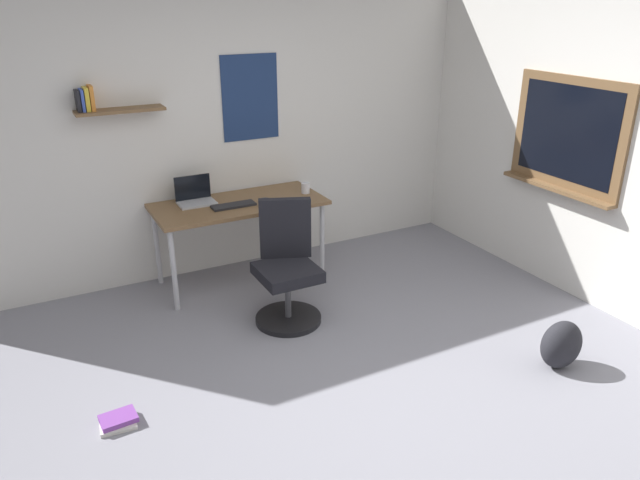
# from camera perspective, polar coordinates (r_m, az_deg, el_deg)

# --- Properties ---
(ground_plane) EXTENTS (5.20, 5.20, 0.00)m
(ground_plane) POSITION_cam_1_polar(r_m,az_deg,el_deg) (3.90, 3.71, -15.54)
(ground_plane) COLOR gray
(ground_plane) RESTS_ON ground
(wall_back) EXTENTS (5.00, 0.30, 2.60)m
(wall_back) POSITION_cam_1_polar(r_m,az_deg,el_deg) (5.42, -9.70, 10.51)
(wall_back) COLOR silver
(wall_back) RESTS_ON ground
(desk) EXTENTS (1.46, 0.68, 0.74)m
(desk) POSITION_cam_1_polar(r_m,az_deg,el_deg) (5.21, -7.78, 2.85)
(desk) COLOR brown
(desk) RESTS_ON ground
(office_chair) EXTENTS (0.53, 0.55, 0.95)m
(office_chair) POSITION_cam_1_polar(r_m,az_deg,el_deg) (4.64, -3.18, -2.95)
(office_chair) COLOR black
(office_chair) RESTS_ON ground
(laptop) EXTENTS (0.31, 0.21, 0.23)m
(laptop) POSITION_cam_1_polar(r_m,az_deg,el_deg) (5.22, -11.84, 4.06)
(laptop) COLOR #ADAFB5
(laptop) RESTS_ON desk
(keyboard) EXTENTS (0.37, 0.13, 0.02)m
(keyboard) POSITION_cam_1_polar(r_m,az_deg,el_deg) (5.08, -8.26, 3.29)
(keyboard) COLOR black
(keyboard) RESTS_ON desk
(computer_mouse) EXTENTS (0.10, 0.06, 0.03)m
(computer_mouse) POSITION_cam_1_polar(r_m,az_deg,el_deg) (5.17, -5.35, 3.86)
(computer_mouse) COLOR #262628
(computer_mouse) RESTS_ON desk
(coffee_mug) EXTENTS (0.08, 0.08, 0.09)m
(coffee_mug) POSITION_cam_1_polar(r_m,az_deg,el_deg) (5.37, -1.40, 4.98)
(coffee_mug) COLOR silver
(coffee_mug) RESTS_ON desk
(backpack) EXTENTS (0.32, 0.22, 0.35)m
(backpack) POSITION_cam_1_polar(r_m,az_deg,el_deg) (4.46, 22.06, -9.24)
(backpack) COLOR #232328
(backpack) RESTS_ON ground
(book_stack_on_floor) EXTENTS (0.23, 0.18, 0.06)m
(book_stack_on_floor) POSITION_cam_1_polar(r_m,az_deg,el_deg) (3.92, -18.71, -16.07)
(book_stack_on_floor) COLOR silver
(book_stack_on_floor) RESTS_ON ground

